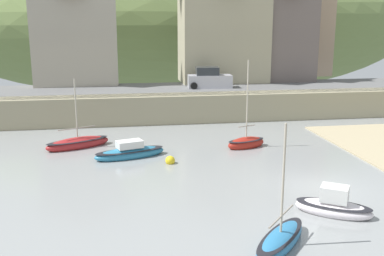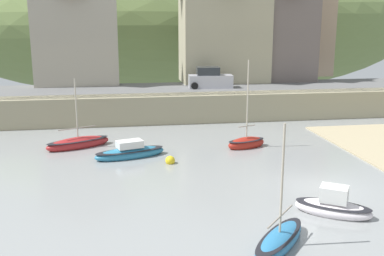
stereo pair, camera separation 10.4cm
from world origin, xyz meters
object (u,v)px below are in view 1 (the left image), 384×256
Objects in this scene: waterfront_building_centre at (223,25)px; dinghy_open_wooden at (334,206)px; sailboat_blue_trim at (246,143)px; sailboat_white_hull at (78,143)px; fishing_boat_green at (280,240)px; parked_car_near_slipway at (209,79)px; mooring_buoy at (170,161)px; waterfront_building_left at (75,29)px; waterfront_building_right at (281,29)px; sailboat_nearest_shore at (130,152)px.

waterfront_building_centre reaches higher than dinghy_open_wooden.
dinghy_open_wooden is (0.76, -11.39, 0.03)m from sailboat_blue_trim.
sailboat_blue_trim is at bearing -34.87° from sailboat_white_hull.
sailboat_blue_trim is 1.24× the size of fishing_boat_green.
mooring_buoy is at bearing -105.46° from parked_car_near_slipway.
waterfront_building_left is 21.01m from waterfront_building_right.
waterfront_building_right is 2.22× the size of sailboat_nearest_shore.
waterfront_building_centre is at bearing -180.00° from waterfront_building_right.
sailboat_white_hull reaches higher than sailboat_nearest_shore.
sailboat_nearest_shore is (-5.33, 12.77, 0.05)m from fishing_boat_green.
sailboat_nearest_shore reaches higher than mooring_buoy.
sailboat_white_hull is at bearing -131.72° from waterfront_building_centre.
fishing_boat_green reaches higher than dinghy_open_wooden.
dinghy_open_wooden is (-7.74, -28.51, -7.44)m from waterfront_building_right.
sailboat_blue_trim is at bearing 26.71° from mooring_buoy.
waterfront_building_left is at bearing 68.20° from sailboat_white_hull.
fishing_boat_green is 11.45m from mooring_buoy.
waterfront_building_centre is (14.76, 0.00, 0.37)m from waterfront_building_left.
sailboat_white_hull is at bearing 166.21° from dinghy_open_wooden.
parked_car_near_slipway is at bearing 125.48° from dinghy_open_wooden.
parked_car_near_slipway is (-8.57, -4.50, -4.59)m from waterfront_building_right.
dinghy_open_wooden is 0.74× the size of sailboat_nearest_shore.
waterfront_building_left is 1.72× the size of sailboat_blue_trim.
mooring_buoy is (-5.50, -15.43, -3.03)m from parked_car_near_slipway.
waterfront_building_centre is at bearing 62.61° from sailboat_blue_trim.
waterfront_building_right is 10.71m from parked_car_near_slipway.
fishing_boat_green is at bearing -109.73° from waterfront_building_right.
dinghy_open_wooden is 24.19m from parked_car_near_slipway.
waterfront_building_left is 20.23m from sailboat_nearest_shore.
waterfront_building_centre reaches higher than mooring_buoy.
sailboat_nearest_shore is (3.46, -2.90, 0.02)m from sailboat_white_hull.
parked_car_near_slipway is (-2.32, -4.50, -4.97)m from waterfront_building_centre.
sailboat_blue_trim is 11.41m from dinghy_open_wooden.
waterfront_building_left is 3.01× the size of dinghy_open_wooden.
sailboat_nearest_shore is (4.56, -18.23, -7.49)m from waterfront_building_left.
waterfront_building_right is 2.52× the size of parked_car_near_slipway.
fishing_boat_green is (8.79, -15.67, -0.03)m from sailboat_white_hull.
parked_car_near_slipway is at bearing 17.76° from sailboat_white_hull.
dinghy_open_wooden is at bearing -65.03° from waterfront_building_left.
parked_car_near_slipway is at bearing 70.42° from sailboat_blue_trim.
waterfront_building_right is (21.01, 0.00, -0.01)m from waterfront_building_left.
mooring_buoy is (-6.34, 8.58, -0.18)m from dinghy_open_wooden.
sailboat_white_hull is 0.99× the size of fishing_boat_green.
waterfront_building_right is at bearing 31.88° from parked_car_near_slipway.
parked_car_near_slipway is at bearing -19.88° from waterfront_building_left.
parked_car_near_slipway is 7.14× the size of mooring_buoy.
sailboat_blue_trim is 1.29× the size of sailboat_nearest_shore.
sailboat_white_hull is at bearing 122.89° from sailboat_nearest_shore.
sailboat_white_hull is (-19.91, -15.33, -7.50)m from waterfront_building_right.
dinghy_open_wooden is at bearing -12.50° from fishing_boat_green.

